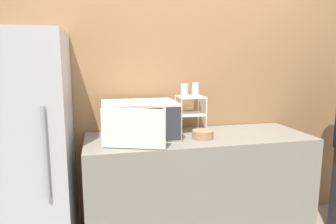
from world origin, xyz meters
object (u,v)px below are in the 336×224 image
object	(u,v)px
microwave	(139,120)
refrigerator	(27,154)
glass_front_left	(185,90)
glass_back_right	(195,89)
dish_rack	(190,106)
bowl	(203,135)

from	to	relation	value
microwave	refrigerator	size ratio (longest dim) A/B	0.34
microwave	refrigerator	world-z (taller)	refrigerator
microwave	glass_front_left	xyz separation A→B (m)	(0.38, 0.06, 0.22)
microwave	glass_back_right	bearing A→B (deg)	20.06
glass_back_right	dish_rack	bearing A→B (deg)	-133.50
microwave	glass_back_right	size ratio (longest dim) A/B	5.42
microwave	glass_back_right	world-z (taller)	glass_back_right
dish_rack	refrigerator	distance (m)	1.30
glass_back_right	bowl	bearing A→B (deg)	-97.22
dish_rack	refrigerator	world-z (taller)	refrigerator
bowl	refrigerator	xyz separation A→B (m)	(-1.29, 0.11, -0.10)
glass_back_right	bowl	distance (m)	0.46
glass_back_right	refrigerator	size ratio (longest dim) A/B	0.06
bowl	microwave	bearing A→B (deg)	164.78
dish_rack	glass_front_left	world-z (taller)	glass_front_left
microwave	bowl	size ratio (longest dim) A/B	3.62
bowl	glass_back_right	bearing A→B (deg)	82.78
glass_front_left	bowl	xyz separation A→B (m)	(0.09, -0.19, -0.33)
dish_rack	glass_front_left	xyz separation A→B (m)	(-0.07, -0.06, 0.14)
glass_back_right	glass_front_left	bearing A→B (deg)	-136.30
bowl	dish_rack	bearing A→B (deg)	95.58
glass_front_left	refrigerator	distance (m)	1.27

